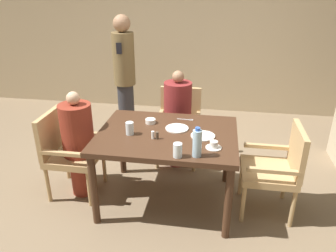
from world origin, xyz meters
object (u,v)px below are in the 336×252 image
Objects in this scene: chair_left_side at (67,149)px; water_bottle at (197,143)px; standing_host at (125,76)px; bowl_small at (150,121)px; diner_in_left_chair at (79,143)px; diner_in_far_chair at (178,118)px; glass_tall_near at (178,150)px; chair_far_side at (179,122)px; glass_tall_mid at (130,128)px; plate_main_right at (203,136)px; chair_right_side at (277,166)px; plate_main_left at (177,128)px; teacup_with_saucer at (214,145)px.

chair_left_side is 1.47m from water_bottle.
standing_host is 2.09m from water_bottle.
diner_in_left_chair is at bearing -163.86° from bowl_small.
glass_tall_near is at bearing -82.46° from diner_in_far_chair.
chair_far_side is 1.08m from glass_tall_mid.
glass_tall_near is at bearing -113.64° from plate_main_right.
standing_host reaches higher than chair_far_side.
diner_in_left_chair reaches higher than chair_right_side.
chair_left_side is 3.45× the size of water_bottle.
standing_host reaches higher than chair_left_side.
chair_right_side is at bearing -36.50° from standing_host.
water_bottle is (0.52, -0.60, 0.10)m from bowl_small.
diner_in_far_chair is at bearing 113.59° from plate_main_right.
water_bottle reaches higher than chair_far_side.
plate_main_right is at bearing -0.95° from diner_in_left_chair.
water_bottle reaches higher than chair_left_side.
water_bottle reaches higher than chair_right_side.
diner_in_left_chair is 9.33× the size of glass_tall_near.
plate_main_left is at bearing 153.81° from plate_main_right.
glass_tall_mid is (-0.65, 0.32, -0.06)m from water_bottle.
water_bottle is (-0.03, -0.38, 0.11)m from plate_main_right.
diner_in_left_chair is 5.01× the size of plate_main_left.
glass_tall_near is (1.07, -0.44, 0.25)m from diner_in_left_chair.
diner_in_left_chair is 1.26× the size of chair_right_side.
plate_main_right is at bearing -22.42° from bowl_small.
chair_left_side is 0.79× the size of diner_in_left_chair.
chair_left_side is 1.16m from plate_main_left.
glass_tall_mid reaches higher than plate_main_right.
plate_main_left is 1.86× the size of glass_tall_near.
glass_tall_near is at bearing -153.87° from chair_right_side.
water_bottle is (1.22, -0.40, 0.31)m from diner_in_left_chair.
diner_in_far_chair is 9.70× the size of glass_tall_mid.
glass_tall_near is (0.16, -1.33, 0.33)m from chair_far_side.
plate_main_right is at bearing 5.17° from glass_tall_mid.
glass_tall_mid is (-0.42, -0.19, 0.05)m from plate_main_left.
glass_tall_mid is at bearing 169.02° from teacup_with_saucer.
diner_in_left_chair is 8.11× the size of teacup_with_saucer.
diner_in_left_chair reaches higher than glass_tall_near.
plate_main_right is at bearing 85.87° from water_bottle.
bowl_small is 0.85× the size of glass_tall_mid.
teacup_with_saucer is 0.35m from glass_tall_near.
bowl_small is at bearing 13.62° from chair_left_side.
plate_main_left is 1.62× the size of teacup_with_saucer.
diner_in_left_chair is at bearing -135.49° from chair_far_side.
bowl_small is at bearing 130.60° from water_bottle.
plate_main_left is at bearing 6.19° from diner_in_left_chair.
chair_left_side reaches higher than glass_tall_mid.
standing_host is at bearing 117.23° from bowl_small.
diner_in_far_chair is 0.62m from bowl_small.
standing_host is 7.55× the size of plate_main_right.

